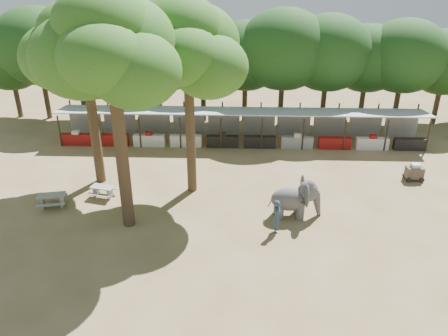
{
  "coord_description": "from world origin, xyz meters",
  "views": [
    {
      "loc": [
        -0.14,
        -17.72,
        12.87
      ],
      "look_at": [
        -1.0,
        5.0,
        2.0
      ],
      "focal_mm": 35.0,
      "sensor_mm": 36.0,
      "label": 1
    }
  ],
  "objects_px": {
    "yard_tree_left": "(83,51)",
    "yard_tree_back": "(185,49)",
    "yard_tree_center": "(108,49)",
    "cart_back": "(414,172)",
    "elephant": "(296,198)",
    "handler": "(277,216)",
    "picnic_table_near": "(52,199)",
    "picnic_table_far": "(103,190)"
  },
  "relations": [
    {
      "from": "yard_tree_back",
      "to": "picnic_table_far",
      "type": "distance_m",
      "value": 9.65
    },
    {
      "from": "yard_tree_center",
      "to": "picnic_table_far",
      "type": "distance_m",
      "value": 9.39
    },
    {
      "from": "picnic_table_far",
      "to": "elephant",
      "type": "bearing_deg",
      "value": 5.48
    },
    {
      "from": "yard_tree_left",
      "to": "elephant",
      "type": "xyz_separation_m",
      "value": [
        12.13,
        -4.01,
        -7.1
      ]
    },
    {
      "from": "handler",
      "to": "cart_back",
      "type": "distance_m",
      "value": 11.19
    },
    {
      "from": "yard_tree_left",
      "to": "yard_tree_back",
      "type": "bearing_deg",
      "value": -9.46
    },
    {
      "from": "yard_tree_back",
      "to": "picnic_table_far",
      "type": "xyz_separation_m",
      "value": [
        -5.1,
        -1.31,
        -8.09
      ]
    },
    {
      "from": "yard_tree_center",
      "to": "cart_back",
      "type": "distance_m",
      "value": 20.14
    },
    {
      "from": "elephant",
      "to": "yard_tree_left",
      "type": "bearing_deg",
      "value": 158.38
    },
    {
      "from": "yard_tree_center",
      "to": "handler",
      "type": "height_order",
      "value": "yard_tree_center"
    },
    {
      "from": "yard_tree_left",
      "to": "picnic_table_near",
      "type": "bearing_deg",
      "value": -115.56
    },
    {
      "from": "yard_tree_left",
      "to": "handler",
      "type": "bearing_deg",
      "value": -26.93
    },
    {
      "from": "yard_tree_left",
      "to": "yard_tree_back",
      "type": "height_order",
      "value": "yard_tree_back"
    },
    {
      "from": "elephant",
      "to": "picnic_table_near",
      "type": "bearing_deg",
      "value": 174.69
    },
    {
      "from": "picnic_table_near",
      "to": "cart_back",
      "type": "relative_size",
      "value": 1.54
    },
    {
      "from": "handler",
      "to": "cart_back",
      "type": "relative_size",
      "value": 1.56
    },
    {
      "from": "yard_tree_center",
      "to": "handler",
      "type": "bearing_deg",
      "value": -4.26
    },
    {
      "from": "yard_tree_center",
      "to": "handler",
      "type": "xyz_separation_m",
      "value": [
        8.02,
        -0.6,
        -8.29
      ]
    },
    {
      "from": "cart_back",
      "to": "picnic_table_near",
      "type": "bearing_deg",
      "value": -170.05
    },
    {
      "from": "yard_tree_center",
      "to": "cart_back",
      "type": "bearing_deg",
      "value": 18.21
    },
    {
      "from": "picnic_table_near",
      "to": "picnic_table_far",
      "type": "height_order",
      "value": "picnic_table_near"
    },
    {
      "from": "yard_tree_left",
      "to": "picnic_table_far",
      "type": "bearing_deg",
      "value": -68.74
    },
    {
      "from": "yard_tree_back",
      "to": "cart_back",
      "type": "distance_m",
      "value": 16.44
    },
    {
      "from": "yard_tree_back",
      "to": "picnic_table_near",
      "type": "xyz_separation_m",
      "value": [
        -7.69,
        -2.53,
        -8.04
      ]
    },
    {
      "from": "picnic_table_near",
      "to": "cart_back",
      "type": "distance_m",
      "value": 22.37
    },
    {
      "from": "picnic_table_far",
      "to": "yard_tree_center",
      "type": "bearing_deg",
      "value": -37.9
    },
    {
      "from": "picnic_table_far",
      "to": "cart_back",
      "type": "bearing_deg",
      "value": 22.89
    },
    {
      "from": "yard_tree_left",
      "to": "cart_back",
      "type": "bearing_deg",
      "value": 1.93
    },
    {
      "from": "yard_tree_center",
      "to": "yard_tree_back",
      "type": "xyz_separation_m",
      "value": [
        3.0,
        4.0,
        -0.67
      ]
    },
    {
      "from": "yard_tree_back",
      "to": "handler",
      "type": "relative_size",
      "value": 6.18
    },
    {
      "from": "handler",
      "to": "picnic_table_near",
      "type": "bearing_deg",
      "value": 93.14
    },
    {
      "from": "elephant",
      "to": "yard_tree_center",
      "type": "bearing_deg",
      "value": -177.15
    },
    {
      "from": "picnic_table_far",
      "to": "cart_back",
      "type": "distance_m",
      "value": 19.61
    },
    {
      "from": "yard_tree_center",
      "to": "picnic_table_far",
      "type": "xyz_separation_m",
      "value": [
        -2.1,
        2.69,
        -8.75
      ]
    },
    {
      "from": "elephant",
      "to": "picnic_table_far",
      "type": "relative_size",
      "value": 1.74
    },
    {
      "from": "yard_tree_back",
      "to": "picnic_table_near",
      "type": "distance_m",
      "value": 11.41
    },
    {
      "from": "elephant",
      "to": "handler",
      "type": "height_order",
      "value": "elephant"
    },
    {
      "from": "cart_back",
      "to": "yard_tree_back",
      "type": "bearing_deg",
      "value": -174.19
    },
    {
      "from": "yard_tree_back",
      "to": "elephant",
      "type": "distance_m",
      "value": 10.1
    },
    {
      "from": "yard_tree_left",
      "to": "handler",
      "type": "height_order",
      "value": "yard_tree_left"
    },
    {
      "from": "elephant",
      "to": "cart_back",
      "type": "bearing_deg",
      "value": 26.67
    },
    {
      "from": "yard_tree_left",
      "to": "elephant",
      "type": "relative_size",
      "value": 3.82
    }
  ]
}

